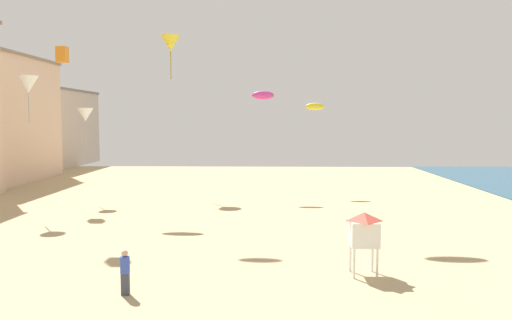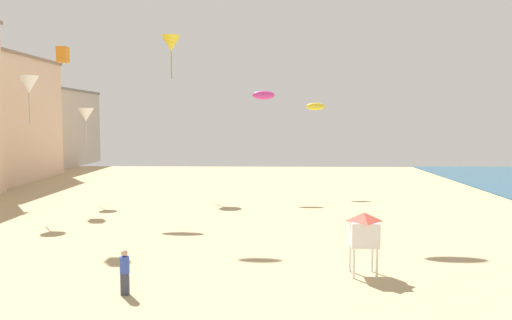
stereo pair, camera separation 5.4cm
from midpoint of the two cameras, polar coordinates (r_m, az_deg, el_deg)
boardwalk_hotel_far at (r=73.35m, az=-23.72°, el=3.45°), size 11.68×14.73×10.26m
kite_flyer at (r=18.48m, az=-14.88°, el=-12.17°), size 0.34×0.34×1.64m
lifeguard_stand at (r=20.29m, az=12.44°, el=-7.92°), size 1.10×1.10×2.55m
kite_white_delta at (r=35.48m, az=-24.80°, el=7.95°), size 1.34×1.34×3.05m
kite_yellow_delta at (r=43.67m, az=-9.77°, el=13.14°), size 1.62×1.62×3.68m
kite_magenta_parafoil at (r=39.90m, az=0.91°, el=7.51°), size 1.79×0.50×0.70m
kite_white_delta_2 at (r=39.75m, az=-19.07°, el=4.99°), size 1.22×1.22×2.78m
kite_orange_box_2 at (r=39.89m, az=-21.43°, el=11.29°), size 0.73×0.73×1.15m
kite_yellow_parafoil_2 at (r=42.12m, az=6.95°, el=6.17°), size 1.59×0.44×0.62m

